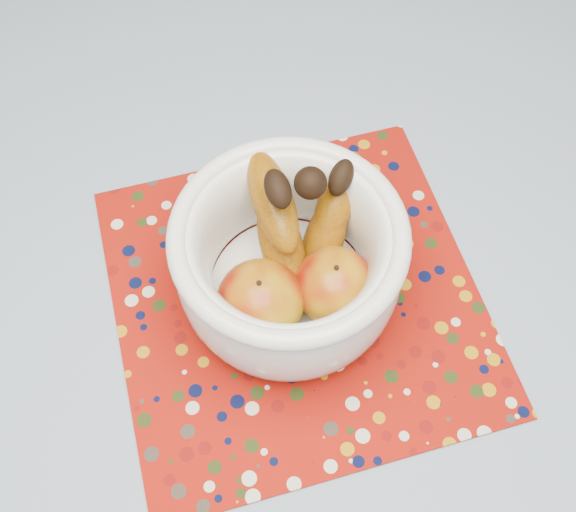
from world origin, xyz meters
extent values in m
plane|color=#2D2826|center=(0.00, 0.00, 0.00)|extent=(4.00, 4.00, 0.00)
cube|color=brown|center=(0.00, 0.00, 0.73)|extent=(1.20, 1.20, 0.04)
cylinder|color=brown|center=(0.53, 0.53, 0.35)|extent=(0.06, 0.06, 0.71)
cube|color=#6182A3|center=(0.00, 0.00, 0.76)|extent=(1.32, 1.32, 0.01)
cube|color=maroon|center=(0.05, 0.09, 0.76)|extent=(0.43, 0.43, 0.00)
cylinder|color=white|center=(0.05, 0.09, 0.77)|extent=(0.12, 0.12, 0.01)
cylinder|color=white|center=(0.05, 0.09, 0.78)|extent=(0.17, 0.17, 0.01)
torus|color=white|center=(0.05, 0.09, 0.89)|extent=(0.23, 0.23, 0.02)
ellipsoid|color=maroon|center=(0.01, 0.06, 0.83)|extent=(0.09, 0.09, 0.08)
ellipsoid|color=maroon|center=(0.09, 0.07, 0.83)|extent=(0.08, 0.08, 0.07)
sphere|color=black|center=(0.07, 0.13, 0.91)|extent=(0.03, 0.03, 0.03)
camera|label=1|loc=(-0.01, -0.22, 1.43)|focal=42.00mm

